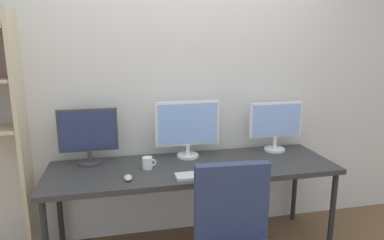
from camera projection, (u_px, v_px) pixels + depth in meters
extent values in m
cube|color=silver|center=(183.00, 87.00, 2.91)|extent=(4.61, 0.10, 2.60)
cube|color=#333333|center=(193.00, 168.00, 2.64)|extent=(2.21, 0.68, 0.04)
cylinder|color=#262628|center=(332.00, 215.00, 2.67)|extent=(0.04, 0.04, 0.70)
cylinder|color=#262628|center=(60.00, 208.00, 2.78)|extent=(0.04, 0.04, 0.70)
cylinder|color=#262628|center=(295.00, 185.00, 3.23)|extent=(0.04, 0.04, 0.70)
cube|color=beige|center=(23.00, 141.00, 2.54)|extent=(0.03, 0.28, 1.91)
cube|color=navy|center=(232.00, 202.00, 2.01)|extent=(0.44, 0.10, 0.48)
cylinder|color=#38383D|center=(90.00, 163.00, 2.67)|extent=(0.18, 0.18, 0.02)
cylinder|color=#38383D|center=(90.00, 156.00, 2.66)|extent=(0.03, 0.03, 0.09)
cube|color=#38383D|center=(88.00, 130.00, 2.62)|extent=(0.45, 0.03, 0.33)
cube|color=navy|center=(88.00, 131.00, 2.60)|extent=(0.41, 0.01, 0.30)
cylinder|color=silver|center=(188.00, 156.00, 2.84)|extent=(0.18, 0.18, 0.02)
cylinder|color=silver|center=(188.00, 150.00, 2.83)|extent=(0.03, 0.03, 0.08)
cube|color=silver|center=(188.00, 123.00, 2.78)|extent=(0.53, 0.03, 0.37)
cube|color=#8CB2F2|center=(188.00, 124.00, 2.76)|extent=(0.49, 0.01, 0.33)
cylinder|color=silver|center=(274.00, 149.00, 3.00)|extent=(0.18, 0.18, 0.02)
cylinder|color=silver|center=(275.00, 142.00, 2.99)|extent=(0.03, 0.03, 0.11)
cube|color=silver|center=(276.00, 120.00, 2.95)|extent=(0.48, 0.03, 0.30)
cube|color=#8CB2F2|center=(277.00, 120.00, 2.93)|extent=(0.44, 0.01, 0.27)
cube|color=silver|center=(201.00, 175.00, 2.42)|extent=(0.36, 0.13, 0.02)
ellipsoid|color=silver|center=(128.00, 178.00, 2.36)|extent=(0.06, 0.10, 0.03)
ellipsoid|color=silver|center=(252.00, 166.00, 2.58)|extent=(0.06, 0.10, 0.03)
cylinder|color=white|center=(147.00, 163.00, 2.56)|extent=(0.08, 0.08, 0.09)
torus|color=white|center=(153.00, 163.00, 2.57)|extent=(0.06, 0.01, 0.06)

